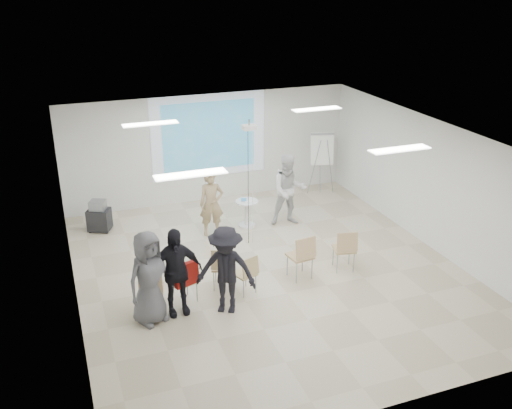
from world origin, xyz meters
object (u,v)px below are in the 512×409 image
object	(u,v)px
audience_outer	(149,273)
chair_center	(247,272)
chair_left_mid	(186,279)
audience_left	(175,266)
chair_far_left	(151,287)
chair_right_inner	(302,254)
chair_right_far	(345,247)
player_right	(289,186)
av_cart	(99,217)
flipchart_easel	(322,150)
player_left	(211,200)
audience_mid	(226,265)
chair_left_inner	(223,265)
laptop	(223,265)
pedestal_table	(247,212)

from	to	relation	value
audience_outer	chair_center	bearing A→B (deg)	-17.34
chair_left_mid	audience_left	distance (m)	0.60
chair_far_left	audience_outer	world-z (taller)	audience_outer
chair_right_inner	audience_outer	world-z (taller)	audience_outer
chair_right_far	audience_outer	xyz separation A→B (m)	(-4.27, -0.43, 0.45)
player_right	audience_left	world-z (taller)	player_right
audience_outer	av_cart	size ratio (longest dim) A/B	2.54
flipchart_easel	chair_far_left	bearing A→B (deg)	-127.29
chair_right_inner	flipchart_easel	distance (m)	5.12
player_left	audience_left	xyz separation A→B (m)	(-1.61, -3.10, 0.08)
chair_right_far	audience_mid	world-z (taller)	audience_mid
audience_mid	chair_center	bearing A→B (deg)	67.21
chair_left_inner	laptop	xyz separation A→B (m)	(0.03, 0.09, -0.05)
pedestal_table	audience_outer	bearing A→B (deg)	-132.51
audience_mid	player_right	bearing A→B (deg)	80.17
player_left	laptop	world-z (taller)	player_left
player_left	av_cart	distance (m)	2.89
audience_outer	player_right	bearing A→B (deg)	12.02
pedestal_table	chair_center	xyz separation A→B (m)	(-1.09, -3.08, 0.10)
chair_left_inner	audience_mid	xyz separation A→B (m)	(-0.17, -0.79, 0.45)
audience_mid	chair_left_mid	bearing A→B (deg)	170.41
audience_outer	player_left	bearing A→B (deg)	31.41
chair_right_far	player_left	bearing A→B (deg)	141.40
chair_left_inner	chair_far_left	bearing A→B (deg)	-143.16
audience_outer	av_cart	distance (m)	4.47
pedestal_table	chair_left_inner	distance (m)	3.11
flipchart_easel	player_left	bearing A→B (deg)	-142.51
pedestal_table	flipchart_easel	bearing A→B (deg)	27.18
chair_far_left	av_cart	xyz separation A→B (m)	(-0.52, 4.16, -0.19)
pedestal_table	chair_left_mid	xyz separation A→B (m)	(-2.31, -2.99, 0.14)
pedestal_table	chair_right_inner	size ratio (longest dim) A/B	0.73
laptop	audience_left	bearing A→B (deg)	51.90
chair_left_mid	flipchart_easel	bearing A→B (deg)	20.96
audience_outer	av_cart	xyz separation A→B (m)	(-0.46, 4.40, -0.65)
pedestal_table	chair_right_far	distance (m)	3.16
player_left	player_right	size ratio (longest dim) A/B	0.90
chair_left_mid	laptop	xyz separation A→B (m)	(0.85, 0.36, -0.04)
audience_outer	chair_right_inner	bearing A→B (deg)	-17.73
audience_left	chair_left_mid	bearing A→B (deg)	44.63
chair_far_left	chair_right_far	distance (m)	4.21
chair_left_mid	audience_outer	size ratio (longest dim) A/B	0.45
laptop	audience_mid	size ratio (longest dim) A/B	0.17
laptop	flipchart_easel	world-z (taller)	flipchart_easel
laptop	audience_mid	distance (m)	1.04
chair_center	audience_left	size ratio (longest dim) A/B	0.42
player_right	flipchart_easel	bearing A→B (deg)	55.07
audience_outer	flipchart_easel	world-z (taller)	audience_outer
pedestal_table	player_right	size ratio (longest dim) A/B	0.36
chair_left_inner	av_cart	distance (m)	4.30
player_right	flipchart_easel	size ratio (longest dim) A/B	1.13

